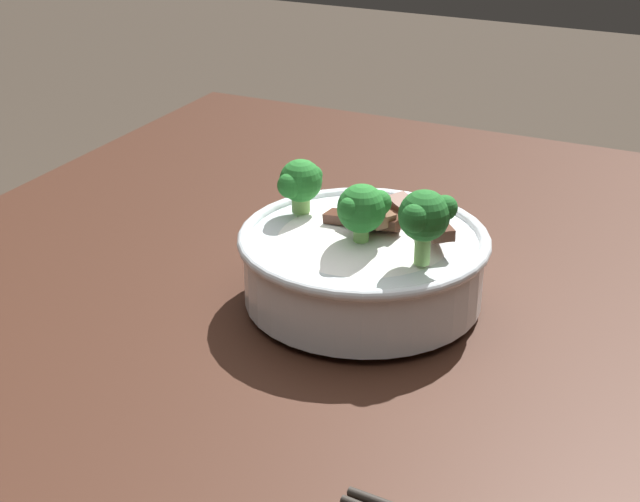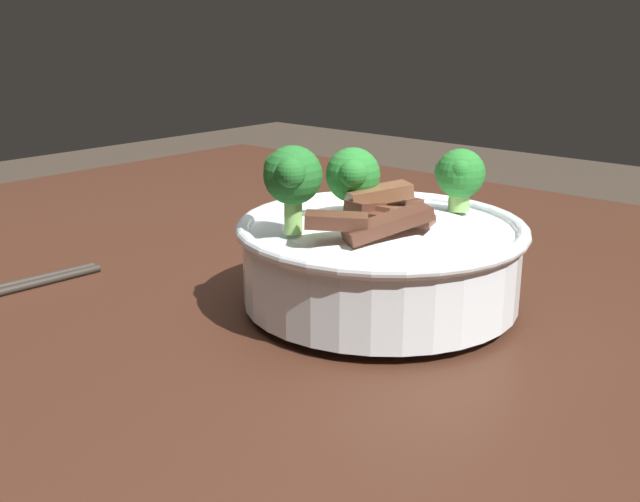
% 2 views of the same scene
% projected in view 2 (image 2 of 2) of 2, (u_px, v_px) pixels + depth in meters
% --- Properties ---
extents(dining_table, '(1.31, 0.98, 0.79)m').
position_uv_depth(dining_table, '(335.00, 398.00, 0.76)').
color(dining_table, '#381E14').
rests_on(dining_table, ground).
extents(rice_bowl, '(0.24, 0.24, 0.15)m').
position_uv_depth(rice_bowl, '(380.00, 249.00, 0.64)').
color(rice_bowl, silver).
rests_on(rice_bowl, dining_table).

